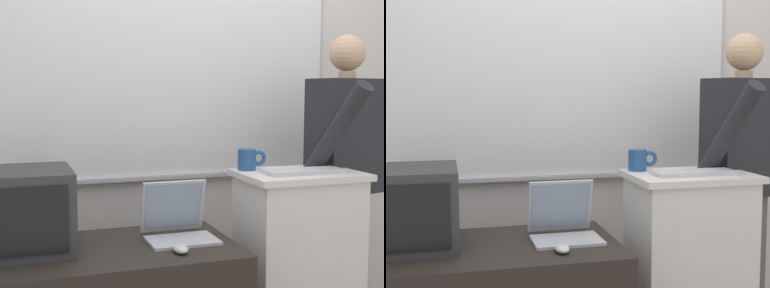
{
  "view_description": "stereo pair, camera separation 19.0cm",
  "coord_description": "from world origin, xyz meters",
  "views": [
    {
      "loc": [
        -1.02,
        -1.74,
        1.37
      ],
      "look_at": [
        -0.27,
        0.49,
        1.13
      ],
      "focal_mm": 50.0,
      "sensor_mm": 36.0,
      "label": 1
    },
    {
      "loc": [
        -0.84,
        -1.8,
        1.37
      ],
      "look_at": [
        -0.27,
        0.49,
        1.13
      ],
      "focal_mm": 50.0,
      "sensor_mm": 36.0,
      "label": 2
    }
  ],
  "objects": [
    {
      "name": "computer_mouse_by_laptop",
      "position": [
        -0.39,
        0.29,
        0.73
      ],
      "size": [
        0.06,
        0.1,
        0.03
      ],
      "color": "silver",
      "rests_on": "side_desk"
    },
    {
      "name": "back_wall",
      "position": [
        -0.02,
        1.26,
        1.31
      ],
      "size": [
        6.4,
        0.17,
        2.61
      ],
      "color": "silver",
      "rests_on": "ground_plane"
    },
    {
      "name": "coffee_mug",
      "position": [
        0.08,
        0.66,
        1.03
      ],
      "size": [
        0.15,
        0.09,
        0.1
      ],
      "color": "#234C84",
      "rests_on": "lectern_podium"
    },
    {
      "name": "wireless_keyboard",
      "position": [
        0.29,
        0.47,
        0.99
      ],
      "size": [
        0.39,
        0.14,
        0.02
      ],
      "color": "silver",
      "rests_on": "lectern_podium"
    },
    {
      "name": "crt_monitor",
      "position": [
        -0.99,
        0.54,
        0.88
      ],
      "size": [
        0.39,
        0.44,
        0.34
      ],
      "color": "#333335",
      "rests_on": "side_desk"
    },
    {
      "name": "laptop",
      "position": [
        -0.33,
        0.51,
        0.79
      ],
      "size": [
        0.3,
        0.28,
        0.25
      ],
      "color": "#B7BABF",
      "rests_on": "side_desk"
    },
    {
      "name": "lectern_podium",
      "position": [
        0.29,
        0.52,
        0.49
      ],
      "size": [
        0.59,
        0.42,
        0.98
      ],
      "color": "silver",
      "rests_on": "ground_plane"
    },
    {
      "name": "person_presenter",
      "position": [
        0.67,
        0.7,
        0.95
      ],
      "size": [
        0.56,
        0.6,
        1.66
      ],
      "rotation": [
        0.0,
        0.0,
        0.22
      ],
      "color": "brown",
      "rests_on": "ground_plane"
    }
  ]
}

